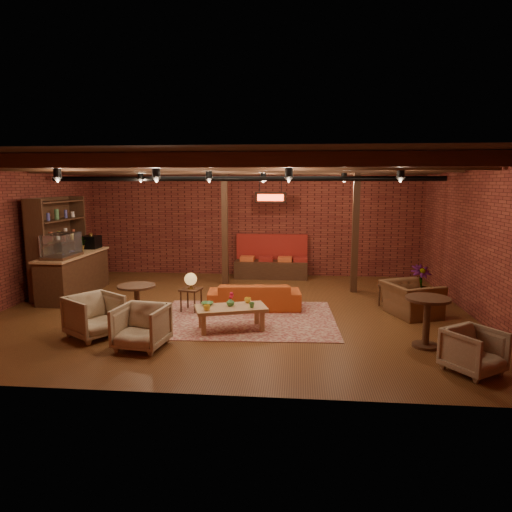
# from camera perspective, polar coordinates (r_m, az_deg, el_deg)

# --- Properties ---
(floor) EXTENTS (10.00, 10.00, 0.00)m
(floor) POSITION_cam_1_polar(r_m,az_deg,el_deg) (10.02, -2.80, -6.81)
(floor) COLOR #422410
(floor) RESTS_ON ground
(ceiling) EXTENTS (10.00, 8.00, 0.02)m
(ceiling) POSITION_cam_1_polar(r_m,az_deg,el_deg) (9.64, -2.95, 11.80)
(ceiling) COLOR black
(ceiling) RESTS_ON wall_back
(wall_back) EXTENTS (10.00, 0.02, 3.20)m
(wall_back) POSITION_cam_1_polar(r_m,az_deg,el_deg) (13.65, -0.48, 4.30)
(wall_back) COLOR maroon
(wall_back) RESTS_ON ground
(wall_front) EXTENTS (10.00, 0.02, 3.20)m
(wall_front) POSITION_cam_1_polar(r_m,az_deg,el_deg) (5.82, -8.50, -2.36)
(wall_front) COLOR maroon
(wall_front) RESTS_ON ground
(wall_left) EXTENTS (0.02, 8.00, 3.20)m
(wall_left) POSITION_cam_1_polar(r_m,az_deg,el_deg) (11.53, -28.32, 2.31)
(wall_left) COLOR maroon
(wall_left) RESTS_ON ground
(wall_right) EXTENTS (0.02, 8.00, 3.20)m
(wall_right) POSITION_cam_1_polar(r_m,az_deg,el_deg) (10.26, 25.98, 1.78)
(wall_right) COLOR maroon
(wall_right) RESTS_ON ground
(ceiling_beams) EXTENTS (9.80, 6.40, 0.22)m
(ceiling_beams) POSITION_cam_1_polar(r_m,az_deg,el_deg) (9.64, -2.95, 11.08)
(ceiling_beams) COLOR #331B11
(ceiling_beams) RESTS_ON ceiling
(ceiling_pipe) EXTENTS (9.60, 0.12, 0.12)m
(ceiling_pipe) POSITION_cam_1_polar(r_m,az_deg,el_deg) (11.22, -1.75, 9.64)
(ceiling_pipe) COLOR black
(ceiling_pipe) RESTS_ON ceiling
(post_left) EXTENTS (0.16, 0.16, 3.20)m
(post_left) POSITION_cam_1_polar(r_m,az_deg,el_deg) (12.35, -3.91, 3.77)
(post_left) COLOR #331B11
(post_left) RESTS_ON ground
(post_right) EXTENTS (0.16, 0.16, 3.20)m
(post_right) POSITION_cam_1_polar(r_m,az_deg,el_deg) (11.68, 12.32, 3.27)
(post_right) COLOR #331B11
(post_right) RESTS_ON ground
(service_counter) EXTENTS (0.80, 2.50, 1.60)m
(service_counter) POSITION_cam_1_polar(r_m,az_deg,el_deg) (12.03, -21.84, -0.86)
(service_counter) COLOR #331B11
(service_counter) RESTS_ON ground
(plant_counter) EXTENTS (0.35, 0.39, 0.30)m
(plant_counter) POSITION_cam_1_polar(r_m,az_deg,el_deg) (12.10, -21.10, 1.25)
(plant_counter) COLOR #337F33
(plant_counter) RESTS_ON service_counter
(shelving_hutch) EXTENTS (0.52, 2.00, 2.40)m
(shelving_hutch) POSITION_cam_1_polar(r_m,az_deg,el_deg) (12.25, -23.40, 1.11)
(shelving_hutch) COLOR #331B11
(shelving_hutch) RESTS_ON ground
(banquette) EXTENTS (2.10, 0.70, 1.00)m
(banquette) POSITION_cam_1_polar(r_m,az_deg,el_deg) (13.30, 1.91, -0.62)
(banquette) COLOR maroon
(banquette) RESTS_ON ground
(service_sign) EXTENTS (0.86, 0.06, 0.30)m
(service_sign) POSITION_cam_1_polar(r_m,az_deg,el_deg) (12.66, 1.83, 7.32)
(service_sign) COLOR #F13918
(service_sign) RESTS_ON ceiling
(ceiling_spotlights) EXTENTS (6.40, 4.40, 0.28)m
(ceiling_spotlights) POSITION_cam_1_polar(r_m,az_deg,el_deg) (9.63, -2.93, 9.78)
(ceiling_spotlights) COLOR black
(ceiling_spotlights) RESTS_ON ceiling
(rug) EXTENTS (3.70, 2.90, 0.01)m
(rug) POSITION_cam_1_polar(r_m,az_deg,el_deg) (9.40, -1.17, -7.84)
(rug) COLOR maroon
(rug) RESTS_ON floor
(sofa) EXTENTS (2.08, 0.99, 0.59)m
(sofa) POSITION_cam_1_polar(r_m,az_deg,el_deg) (10.06, -0.22, -4.99)
(sofa) COLOR #A23D16
(sofa) RESTS_ON floor
(coffee_table) EXTENTS (1.45, 1.03, 0.70)m
(coffee_table) POSITION_cam_1_polar(r_m,az_deg,el_deg) (8.64, -3.25, -6.66)
(coffee_table) COLOR #9F804A
(coffee_table) RESTS_ON floor
(side_table_lamp) EXTENTS (0.48, 0.48, 0.84)m
(side_table_lamp) POSITION_cam_1_polar(r_m,az_deg,el_deg) (9.90, -8.16, -3.25)
(side_table_lamp) COLOR #331B11
(side_table_lamp) RESTS_ON floor
(round_table_left) EXTENTS (0.74, 0.74, 0.77)m
(round_table_left) POSITION_cam_1_polar(r_m,az_deg,el_deg) (9.30, -14.67, -5.03)
(round_table_left) COLOR #331B11
(round_table_left) RESTS_ON floor
(armchair_a) EXTENTS (1.10, 1.12, 0.85)m
(armchair_a) POSITION_cam_1_polar(r_m,az_deg,el_deg) (8.75, -19.56, -6.82)
(armchair_a) COLOR beige
(armchair_a) RESTS_ON floor
(armchair_b) EXTENTS (0.88, 0.84, 0.81)m
(armchair_b) POSITION_cam_1_polar(r_m,az_deg,el_deg) (7.95, -14.15, -8.33)
(armchair_b) COLOR beige
(armchair_b) RESTS_ON floor
(armchair_right) EXTENTS (1.04, 1.26, 0.95)m
(armchair_right) POSITION_cam_1_polar(r_m,az_deg,el_deg) (10.04, 18.84, -4.47)
(armchair_right) COLOR brown
(armchair_right) RESTS_ON floor
(side_table_book) EXTENTS (0.58, 0.58, 0.51)m
(side_table_book) POSITION_cam_1_polar(r_m,az_deg,el_deg) (10.78, 16.36, -3.54)
(side_table_book) COLOR #331B11
(side_table_book) RESTS_ON floor
(round_table_right) EXTENTS (0.73, 0.73, 0.86)m
(round_table_right) POSITION_cam_1_polar(r_m,az_deg,el_deg) (8.22, 20.60, -6.80)
(round_table_right) COLOR #331B11
(round_table_right) RESTS_ON floor
(armchair_far) EXTENTS (0.95, 0.94, 0.72)m
(armchair_far) POSITION_cam_1_polar(r_m,az_deg,el_deg) (7.48, 25.59, -10.42)
(armchair_far) COLOR beige
(armchair_far) RESTS_ON floor
(plant_tall) EXTENTS (1.86, 1.86, 2.62)m
(plant_tall) POSITION_cam_1_polar(r_m,az_deg,el_deg) (11.07, 20.03, 1.12)
(plant_tall) COLOR #4C7F4C
(plant_tall) RESTS_ON floor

